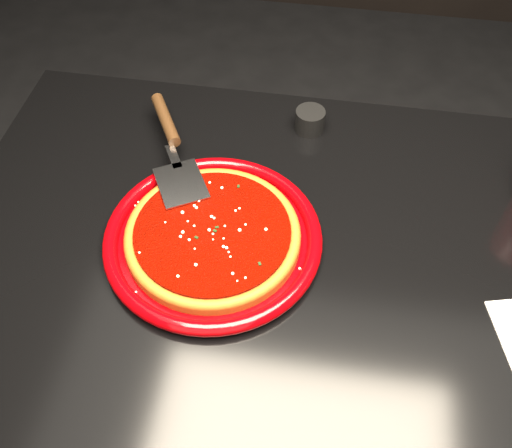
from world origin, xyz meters
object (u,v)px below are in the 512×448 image
at_px(table, 315,385).
at_px(plate, 213,238).
at_px(pizza_server, 174,147).
at_px(ramekin, 310,120).

xyz_separation_m(table, plate, (-0.19, 0.04, 0.39)).
height_order(plate, pizza_server, pizza_server).
bearing_deg(pizza_server, ramekin, 1.20).
xyz_separation_m(table, pizza_server, (-0.28, 0.19, 0.42)).
height_order(table, plate, plate).
bearing_deg(pizza_server, plate, -86.99).
bearing_deg(ramekin, plate, -112.96).
bearing_deg(ramekin, pizza_server, -149.40).
xyz_separation_m(pizza_server, ramekin, (0.21, 0.12, -0.02)).
bearing_deg(plate, table, -11.48).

